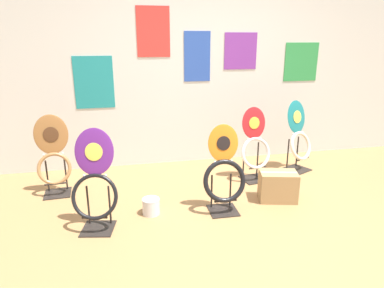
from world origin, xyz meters
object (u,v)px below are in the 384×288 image
toilet_seat_display_purple_note (95,185)px  toilet_seat_display_woodgrain (53,157)px  toilet_seat_display_orange_sun (224,176)px  paint_can (151,206)px  storage_box (278,186)px  toilet_seat_display_teal_sax (299,138)px  toilet_seat_display_crimson_swirl (255,148)px

toilet_seat_display_purple_note → toilet_seat_display_woodgrain: (-0.48, 0.85, -0.00)m
toilet_seat_display_orange_sun → toilet_seat_display_woodgrain: bearing=155.0°
paint_can → storage_box: storage_box is taller
toilet_seat_display_teal_sax → toilet_seat_display_crimson_swirl: bearing=-163.8°
toilet_seat_display_orange_sun → toilet_seat_display_purple_note: toilet_seat_display_purple_note is taller
paint_can → storage_box: bearing=1.1°
toilet_seat_display_teal_sax → toilet_seat_display_woodgrain: bearing=-177.8°
toilet_seat_display_crimson_swirl → toilet_seat_display_woodgrain: (-2.29, 0.08, 0.02)m
toilet_seat_display_crimson_swirl → toilet_seat_display_purple_note: (-1.81, -0.77, 0.02)m
toilet_seat_display_purple_note → paint_can: toilet_seat_display_purple_note is taller
toilet_seat_display_crimson_swirl → storage_box: bearing=-86.3°
toilet_seat_display_orange_sun → toilet_seat_display_teal_sax: (1.28, 0.90, 0.05)m
toilet_seat_display_purple_note → toilet_seat_display_crimson_swirl: bearing=23.0°
toilet_seat_display_crimson_swirl → toilet_seat_display_purple_note: bearing=-157.0°
toilet_seat_display_crimson_swirl → toilet_seat_display_woodgrain: size_ratio=1.00×
toilet_seat_display_teal_sax → storage_box: bearing=-129.7°
toilet_seat_display_crimson_swirl → storage_box: toilet_seat_display_crimson_swirl is taller
toilet_seat_display_purple_note → toilet_seat_display_teal_sax: (2.49, 0.97, -0.00)m
toilet_seat_display_teal_sax → storage_box: (-0.64, -0.77, -0.27)m
toilet_seat_display_orange_sun → storage_box: toilet_seat_display_orange_sun is taller
toilet_seat_display_orange_sun → storage_box: bearing=11.0°
toilet_seat_display_orange_sun → toilet_seat_display_woodgrain: size_ratio=0.99×
toilet_seat_display_purple_note → storage_box: (1.85, 0.19, -0.27)m
paint_can → toilet_seat_display_crimson_swirl: bearing=24.7°
toilet_seat_display_woodgrain → toilet_seat_display_crimson_swirl: bearing=-2.0°
toilet_seat_display_orange_sun → toilet_seat_display_woodgrain: 1.86m
toilet_seat_display_teal_sax → paint_can: 2.17m
toilet_seat_display_crimson_swirl → toilet_seat_display_teal_sax: bearing=16.2°
toilet_seat_display_crimson_swirl → storage_box: 0.63m
toilet_seat_display_crimson_swirl → toilet_seat_display_purple_note: toilet_seat_display_purple_note is taller
toilet_seat_display_purple_note → storage_box: toilet_seat_display_purple_note is taller
storage_box → toilet_seat_display_purple_note: bearing=-174.1°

